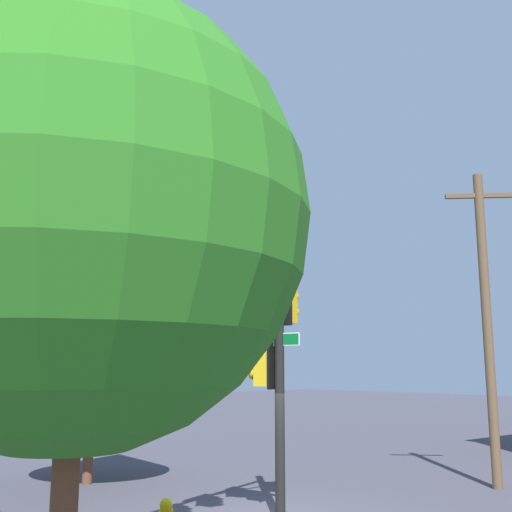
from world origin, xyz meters
The scene contains 4 objects.
signal_pole_assembly centered at (1.56, 0.53, 4.50)m, with size 5.84×2.66×6.68m.
utility_pole centered at (-6.66, 0.78, 4.30)m, with size 1.38×1.34×8.27m.
tree_near centered at (1.07, -6.48, 4.86)m, with size 4.07×4.07×7.13m.
tree_mid centered at (6.24, 4.18, 4.38)m, with size 4.38×4.38×6.57m.
Camera 1 is at (8.60, 9.69, 2.98)m, focal length 43.91 mm.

